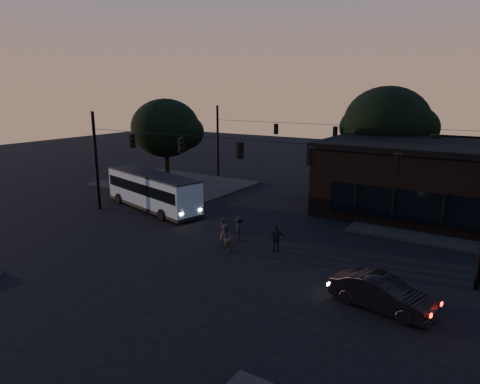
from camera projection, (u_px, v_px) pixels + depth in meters
The scene contains 14 objects.
ground at pixel (201, 260), 23.33m from camera, with size 120.00×120.00×0.00m, color black.
sidewalk_far_right at pixel (472, 228), 28.54m from camera, with size 14.00×10.00×0.15m, color black.
sidewalk_far_left at pixel (175, 184), 42.11m from camera, with size 14.00×10.00×0.15m, color black.
building at pixel (432, 179), 31.12m from camera, with size 15.40×10.41×5.40m.
tree_behind at pixel (387, 123), 37.87m from camera, with size 7.60×7.60×9.43m.
tree_left at pixel (166, 128), 40.02m from camera, with size 6.40×6.40×8.30m.
signal_rig_near at pixel (240, 169), 25.58m from camera, with size 26.24×0.30×7.50m.
signal_rig_far at pixel (334, 145), 38.78m from camera, with size 26.24×0.30×7.50m.
bus at pixel (152, 189), 32.97m from camera, with size 10.26×4.81×2.81m.
car at pixel (382, 293), 17.94m from camera, with size 1.49×4.29×1.41m, color black.
pedestrian_a at pixel (223, 232), 25.46m from camera, with size 0.59×0.39×1.61m, color black.
pedestrian_b at pixel (225, 238), 24.24m from camera, with size 0.79×0.62×1.63m, color #393834.
pedestrian_c at pixel (276, 238), 24.26m from camera, with size 0.96×0.40×1.63m, color black.
pedestrian_d at pixel (240, 228), 26.12m from camera, with size 1.01×0.58×1.57m, color black.
Camera 1 is at (13.53, -17.28, 8.99)m, focal length 32.00 mm.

